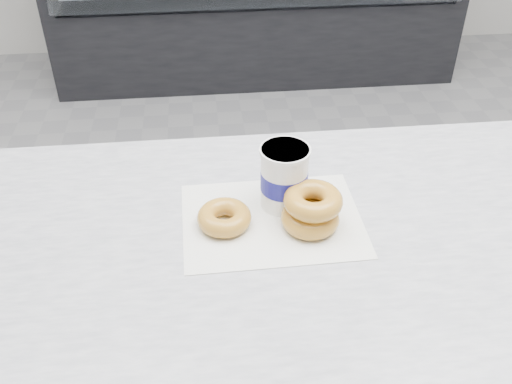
{
  "coord_description": "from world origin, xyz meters",
  "views": [
    {
      "loc": [
        -0.36,
        -1.37,
        1.6
      ],
      "look_at": [
        -0.27,
        -0.52,
        0.96
      ],
      "focal_mm": 40.0,
      "sensor_mm": 36.0,
      "label": 1
    }
  ],
  "objects_px": {
    "donut_single": "(224,217)",
    "donut_stack": "(312,209)",
    "counter": "(374,378)",
    "coffee_cup": "(284,177)"
  },
  "relations": [
    {
      "from": "donut_single",
      "to": "donut_stack",
      "type": "bearing_deg",
      "value": -6.42
    },
    {
      "from": "counter",
      "to": "donut_single",
      "type": "distance_m",
      "value": 0.58
    },
    {
      "from": "donut_stack",
      "to": "coffee_cup",
      "type": "height_order",
      "value": "coffee_cup"
    },
    {
      "from": "counter",
      "to": "coffee_cup",
      "type": "xyz_separation_m",
      "value": [
        -0.21,
        0.11,
        0.51
      ]
    },
    {
      "from": "donut_single",
      "to": "donut_stack",
      "type": "height_order",
      "value": "donut_stack"
    },
    {
      "from": "donut_stack",
      "to": "coffee_cup",
      "type": "distance_m",
      "value": 0.09
    },
    {
      "from": "counter",
      "to": "donut_single",
      "type": "relative_size",
      "value": 29.8
    },
    {
      "from": "counter",
      "to": "donut_single",
      "type": "height_order",
      "value": "donut_single"
    },
    {
      "from": "counter",
      "to": "donut_stack",
      "type": "height_order",
      "value": "donut_stack"
    },
    {
      "from": "coffee_cup",
      "to": "donut_single",
      "type": "bearing_deg",
      "value": -140.54
    }
  ]
}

